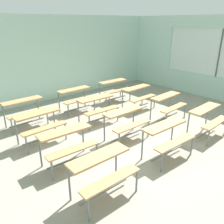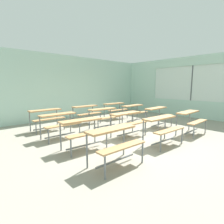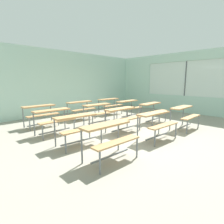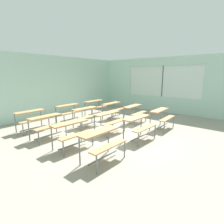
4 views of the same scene
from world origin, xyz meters
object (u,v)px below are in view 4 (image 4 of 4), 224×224
object	(u,v)px
desk_bench_r1c1	(109,118)
desk_bench_r3c1	(69,109)
desk_bench_r1c0	(72,129)
desk_bench_r0c2	(162,114)
desk_bench_r3c2	(95,104)
desk_bench_r0c1	(139,123)
desk_bench_r2c0	(47,122)
desk_bench_r3c0	(32,116)
desk_bench_r0c0	(102,139)
desk_bench_r1c2	(135,110)
desk_bench_r2c1	(87,113)
desk_bench_r2c2	(113,107)

from	to	relation	value
desk_bench_r1c1	desk_bench_r3c1	xyz separation A→B (m)	(0.08, 2.43, 0.00)
desk_bench_r1c0	desk_bench_r0c2	bearing A→B (deg)	-16.82
desk_bench_r0c2	desk_bench_r3c2	distance (m)	3.64
desk_bench_r0c1	desk_bench_r2c0	distance (m)	3.00
desk_bench_r3c0	desk_bench_r2c0	bearing A→B (deg)	-94.72
desk_bench_r0c1	desk_bench_r2c0	size ratio (longest dim) A/B	1.01
desk_bench_r0c0	desk_bench_r3c0	size ratio (longest dim) A/B	1.00
desk_bench_r0c1	desk_bench_r3c1	bearing A→B (deg)	92.78
desk_bench_r1c2	desk_bench_r2c0	bearing A→B (deg)	158.69
desk_bench_r0c0	desk_bench_r1c2	distance (m)	3.71
desk_bench_r1c1	desk_bench_r2c0	distance (m)	2.10
desk_bench_r2c0	desk_bench_r3c2	bearing A→B (deg)	17.29
desk_bench_r3c0	desk_bench_r3c2	size ratio (longest dim) A/B	0.99
desk_bench_r0c1	desk_bench_r1c0	bearing A→B (deg)	149.38
desk_bench_r2c1	desk_bench_r0c0	bearing A→B (deg)	-123.66
desk_bench_r2c0	desk_bench_r1c2	bearing A→B (deg)	-20.40
desk_bench_r0c0	desk_bench_r3c0	world-z (taller)	same
desk_bench_r1c0	desk_bench_r3c1	world-z (taller)	same
desk_bench_r0c0	desk_bench_r3c2	xyz separation A→B (m)	(3.44, 3.62, 0.00)
desk_bench_r2c0	desk_bench_r3c1	size ratio (longest dim) A/B	1.01
desk_bench_r2c0	desk_bench_r3c0	size ratio (longest dim) A/B	1.00
desk_bench_r0c0	desk_bench_r3c0	distance (m)	3.62
desk_bench_r3c1	desk_bench_r3c2	size ratio (longest dim) A/B	0.99
desk_bench_r0c1	desk_bench_r1c1	world-z (taller)	same
desk_bench_r0c1	desk_bench_r0c2	distance (m)	1.61
desk_bench_r2c2	desk_bench_r3c2	xyz separation A→B (m)	(-0.03, 1.16, 0.00)
desk_bench_r3c1	desk_bench_r3c2	world-z (taller)	same
desk_bench_r0c2	desk_bench_r1c1	distance (m)	2.10
desk_bench_r1c0	desk_bench_r2c1	world-z (taller)	same
desk_bench_r2c0	desk_bench_r3c0	xyz separation A→B (m)	(0.08, 1.17, 0.00)
desk_bench_r0c0	desk_bench_r3c2	bearing A→B (deg)	47.44
desk_bench_r0c1	desk_bench_r3c2	bearing A→B (deg)	67.92
desk_bench_r3c1	desk_bench_r1c2	bearing A→B (deg)	-55.04
desk_bench_r0c1	desk_bench_r2c0	world-z (taller)	same
desk_bench_r0c0	desk_bench_r1c0	size ratio (longest dim) A/B	0.98
desk_bench_r2c0	desk_bench_r3c0	distance (m)	1.18
desk_bench_r0c2	desk_bench_r2c1	world-z (taller)	same
desk_bench_r0c2	desk_bench_r2c1	distance (m)	2.98
desk_bench_r1c0	desk_bench_r3c2	size ratio (longest dim) A/B	1.01
desk_bench_r1c1	desk_bench_r2c1	xyz separation A→B (m)	(0.08, 1.27, 0.00)
desk_bench_r3c0	desk_bench_r3c1	bearing A→B (deg)	-0.65
desk_bench_r0c0	desk_bench_r0c1	world-z (taller)	same
desk_bench_r1c1	desk_bench_r1c2	size ratio (longest dim) A/B	0.99
desk_bench_r1c0	desk_bench_r2c1	size ratio (longest dim) A/B	1.01
desk_bench_r2c2	desk_bench_r3c0	xyz separation A→B (m)	(-3.39, 1.17, 0.00)
desk_bench_r0c0	desk_bench_r3c0	bearing A→B (deg)	89.59
desk_bench_r0c0	desk_bench_r0c2	bearing A→B (deg)	0.60
desk_bench_r2c2	desk_bench_r1c1	bearing A→B (deg)	-145.75
desk_bench_r2c2	desk_bench_r3c1	distance (m)	2.06
desk_bench_r3c1	desk_bench_r1c0	bearing A→B (deg)	-126.25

